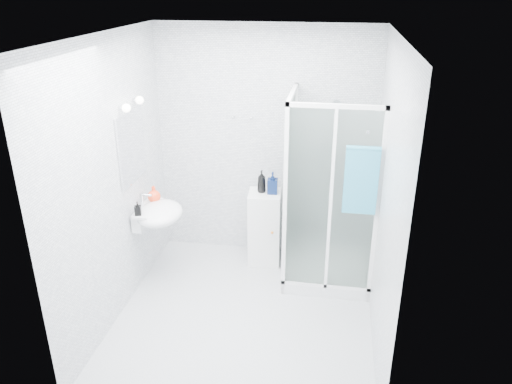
% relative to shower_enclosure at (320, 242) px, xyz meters
% --- Properties ---
extents(room, '(2.40, 2.60, 2.60)m').
position_rel_shower_enclosure_xyz_m(room, '(-0.67, -0.77, 0.85)').
color(room, silver).
rests_on(room, ground).
extents(shower_enclosure, '(0.90, 0.95, 2.00)m').
position_rel_shower_enclosure_xyz_m(shower_enclosure, '(0.00, 0.00, 0.00)').
color(shower_enclosure, white).
rests_on(shower_enclosure, ground).
extents(wall_basin, '(0.46, 0.56, 0.35)m').
position_rel_shower_enclosure_xyz_m(wall_basin, '(-1.66, -0.32, 0.35)').
color(wall_basin, white).
rests_on(wall_basin, ground).
extents(mirror, '(0.02, 0.60, 0.70)m').
position_rel_shower_enclosure_xyz_m(mirror, '(-1.85, -0.32, 1.05)').
color(mirror, white).
rests_on(mirror, room).
extents(vanity_lights, '(0.10, 0.40, 0.08)m').
position_rel_shower_enclosure_xyz_m(vanity_lights, '(-1.80, -0.32, 1.47)').
color(vanity_lights, silver).
rests_on(vanity_lights, room).
extents(wall_hooks, '(0.23, 0.06, 0.03)m').
position_rel_shower_enclosure_xyz_m(wall_hooks, '(-0.92, 0.49, 1.17)').
color(wall_hooks, silver).
rests_on(wall_hooks, room).
extents(storage_cabinet, '(0.38, 0.39, 0.85)m').
position_rel_shower_enclosure_xyz_m(storage_cabinet, '(-0.64, 0.26, -0.02)').
color(storage_cabinet, white).
rests_on(storage_cabinet, ground).
extents(hand_towel, '(0.30, 0.04, 0.65)m').
position_rel_shower_enclosure_xyz_m(hand_towel, '(0.34, -0.40, 0.89)').
color(hand_towel, teal).
rests_on(hand_towel, shower_enclosure).
extents(shampoo_bottle_a, '(0.10, 0.10, 0.25)m').
position_rel_shower_enclosure_xyz_m(shampoo_bottle_a, '(-0.67, 0.29, 0.53)').
color(shampoo_bottle_a, black).
rests_on(shampoo_bottle_a, storage_cabinet).
extents(shampoo_bottle_b, '(0.12, 0.12, 0.24)m').
position_rel_shower_enclosure_xyz_m(shampoo_bottle_b, '(-0.55, 0.28, 0.52)').
color(shampoo_bottle_b, '#0B1A43').
rests_on(shampoo_bottle_b, storage_cabinet).
extents(soap_dispenser_orange, '(0.17, 0.17, 0.17)m').
position_rel_shower_enclosure_xyz_m(soap_dispenser_orange, '(-1.73, -0.18, 0.50)').
color(soap_dispenser_orange, '#FB421D').
rests_on(soap_dispenser_orange, wall_basin).
extents(soap_dispenser_black, '(0.08, 0.08, 0.14)m').
position_rel_shower_enclosure_xyz_m(soap_dispenser_black, '(-1.78, -0.51, 0.48)').
color(soap_dispenser_black, black).
rests_on(soap_dispenser_black, wall_basin).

